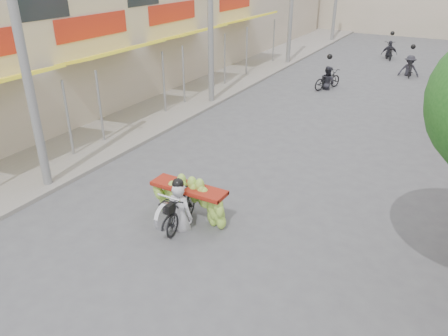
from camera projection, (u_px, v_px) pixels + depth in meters
ground at (125, 330)px, 7.65m from camera, size 120.00×120.00×0.00m
sidewalk_left at (215, 82)px, 22.46m from camera, size 4.00×60.00×0.12m
shophouse_row_left at (121, 18)px, 22.58m from camera, size 9.77×40.00×6.00m
utility_pole_near at (20, 41)px, 10.62m from camera, size 0.60×0.24×8.00m
utility_pole_mid at (210, 7)px, 17.67m from camera, size 0.60×0.24×8.00m
banana_motorbike at (184, 197)px, 10.36m from camera, size 2.20×1.81×2.25m
bg_motorbike_a at (328, 74)px, 21.17m from camera, size 1.21×1.79×1.95m
bg_motorbike_b at (411, 61)px, 23.40m from camera, size 1.15×1.80×1.95m
bg_motorbike_c at (390, 46)px, 27.45m from camera, size 1.13×1.87×1.95m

